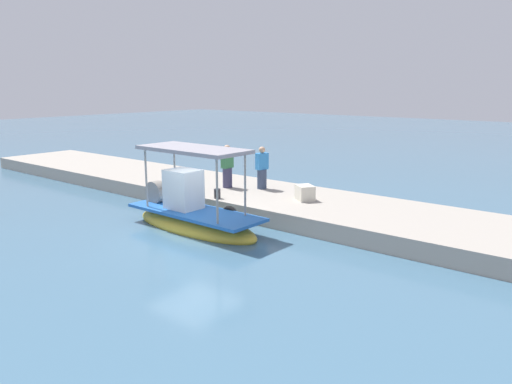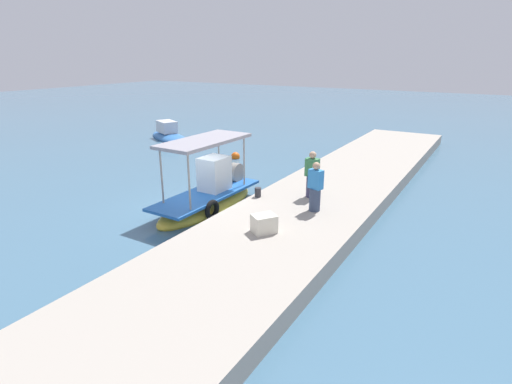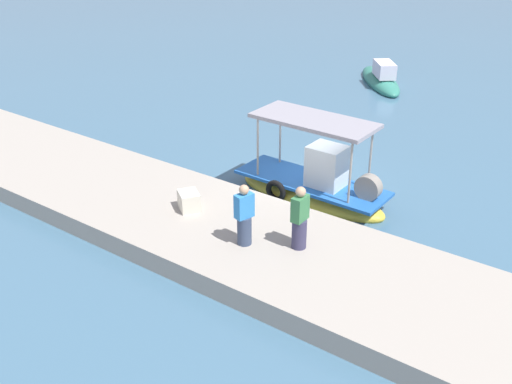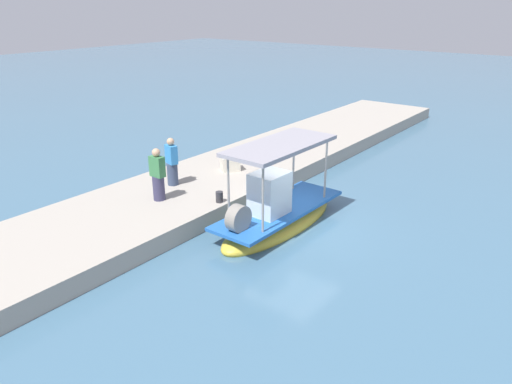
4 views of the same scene
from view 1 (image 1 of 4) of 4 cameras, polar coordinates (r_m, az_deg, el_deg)
The scene contains 7 objects.
ground_plane at distance 15.98m, azimuth -7.18°, elevation -4.76°, with size 120.00×120.00×0.00m, color #436A85.
dock_quay at distance 18.92m, azimuth 1.84°, elevation -1.03°, with size 36.00×4.47×0.59m, color #A69E92.
main_fishing_boat at distance 16.39m, azimuth -7.41°, elevation -2.60°, with size 5.26×1.83×3.08m.
fisherman_near_bollard at distance 19.84m, azimuth -3.39°, elevation 2.79°, with size 0.39×0.49×1.75m.
fisherman_by_crate at distance 19.56m, azimuth 0.70°, elevation 2.62°, with size 0.47×0.54×1.71m.
mooring_bollard at distance 18.03m, azimuth -4.56°, elevation -0.19°, with size 0.24×0.24×0.36m, color #2D2D33.
cargo_crate at distance 17.78m, azimuth 5.76°, elevation -0.08°, with size 0.69×0.55×0.54m, color beige.
Camera 1 is at (-11.02, 10.58, 4.69)m, focal length 34.10 mm.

